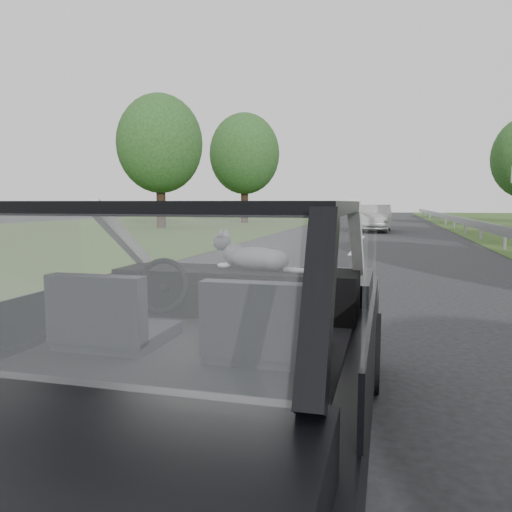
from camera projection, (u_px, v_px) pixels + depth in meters
The scene contains 10 objects.
ground at pixel (205, 460), 2.80m from camera, with size 140.00×140.00×0.00m, color #323237.
subject_car at pixel (203, 334), 2.72m from camera, with size 1.80×4.00×1.45m, color black.
dashboard at pixel (237, 292), 3.31m from camera, with size 1.58×0.45×0.30m, color black.
driver_seat at pixel (109, 313), 2.52m from camera, with size 0.50×0.72×0.42m, color black.
passenger_seat at pixel (262, 323), 2.32m from camera, with size 0.50×0.72×0.42m, color black.
steering_wheel at pixel (162, 286), 3.12m from camera, with size 0.36×0.36×0.04m, color black.
cat at pixel (256, 257), 3.24m from camera, with size 0.58×0.18×0.26m, color gray.
other_car at pixel (375, 218), 24.47m from camera, with size 1.58×3.99×1.31m, color #A6A6A7.
tree_5 at pixel (160, 163), 27.59m from camera, with size 4.72×4.72×7.15m, color #1A3F13, non-canonical shape.
tree_6 at pixel (245, 170), 34.53m from camera, with size 4.83×4.83×7.32m, color #1A3F13, non-canonical shape.
Camera 1 is at (0.95, -2.50, 1.44)m, focal length 35.00 mm.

